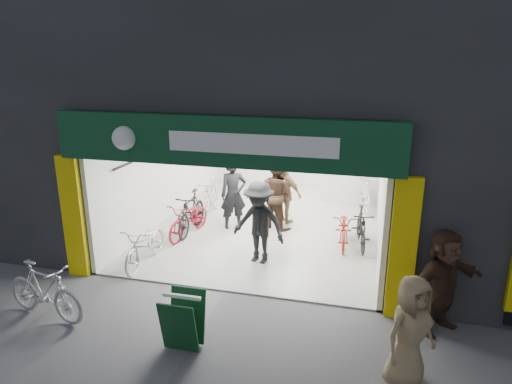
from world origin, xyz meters
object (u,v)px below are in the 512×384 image
at_px(bike_left_front, 146,245).
at_px(sandwich_board, 183,320).
at_px(bike_right_front, 361,228).
at_px(pedestrian_near, 410,333).
at_px(parked_bike, 44,291).

xyz_separation_m(bike_left_front, sandwich_board, (2.02, -2.62, 0.04)).
bearing_deg(bike_left_front, bike_right_front, 24.69).
xyz_separation_m(bike_right_front, pedestrian_near, (0.80, -4.78, 0.35)).
distance_m(bike_right_front, parked_bike, 7.01).
distance_m(parked_bike, sandwich_board, 2.72).
bearing_deg(bike_right_front, pedestrian_near, -88.13).
relative_size(bike_left_front, parked_bike, 1.01).
distance_m(bike_right_front, sandwich_board, 5.45).
bearing_deg(pedestrian_near, parked_bike, 136.04).
distance_m(pedestrian_near, sandwich_board, 3.40).
relative_size(bike_right_front, sandwich_board, 1.77).
height_order(parked_bike, sandwich_board, parked_bike).
height_order(pedestrian_near, sandwich_board, pedestrian_near).
relative_size(pedestrian_near, sandwich_board, 1.84).
relative_size(parked_bike, sandwich_board, 1.92).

